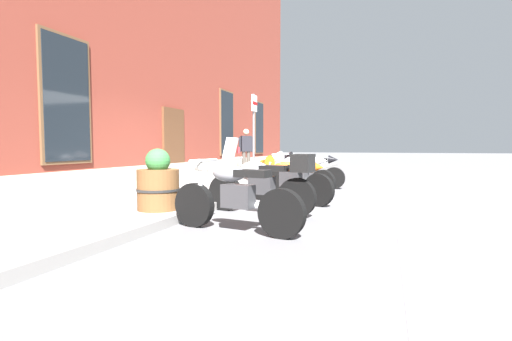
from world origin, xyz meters
The scene contains 12 objects.
ground_plane centered at (0.00, 0.00, 0.00)m, with size 140.00×140.00×0.00m, color #4C4C4F.
sidewalk centered at (0.00, 1.49, 0.07)m, with size 33.05×2.98×0.15m, color slate.
lane_stripe centered at (0.00, -3.20, 0.00)m, with size 33.05×0.12×0.01m, color silver.
brick_pub_facade centered at (0.00, 6.79, 4.94)m, with size 27.05×7.72×9.89m.
motorcycle_grey_naked centered at (-2.93, -1.00, 0.49)m, with size 0.65×2.06×1.01m.
motorcycle_silver_touring centered at (-1.47, -0.97, 0.56)m, with size 0.72×2.08×1.35m.
motorcycle_orange_sport centered at (-0.04, -0.97, 0.55)m, with size 0.88×2.00×1.00m.
motorcycle_white_sport centered at (1.51, -0.78, 0.58)m, with size 0.83×2.00×1.07m.
motorcycle_black_sport centered at (3.04, -0.75, 0.57)m, with size 0.62×2.10×1.04m.
pedestrian_dark_jacket centered at (5.83, 2.17, 1.11)m, with size 0.49×0.54×1.71m.
parking_sign centered at (1.97, 0.46, 1.73)m, with size 0.36×0.07×2.46m.
barrel_planter centered at (-2.44, 0.55, 0.56)m, with size 0.71×0.71×1.00m.
Camera 1 is at (-7.68, -2.99, 1.18)m, focal length 26.37 mm.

